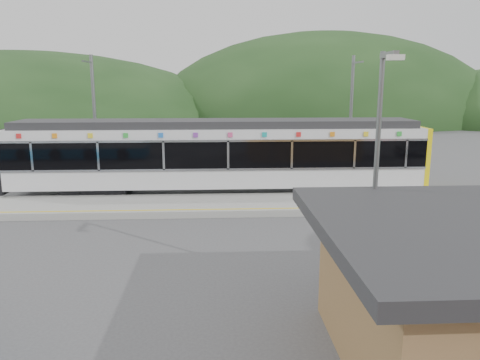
{
  "coord_description": "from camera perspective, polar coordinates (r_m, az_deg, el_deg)",
  "views": [
    {
      "loc": [
        -0.5,
        -17.12,
        5.54
      ],
      "look_at": [
        0.45,
        1.0,
        1.76
      ],
      "focal_mm": 35.0,
      "sensor_mm": 36.0,
      "label": 1
    }
  ],
  "objects": [
    {
      "name": "ground",
      "position": [
        18.0,
        -1.26,
        -6.18
      ],
      "size": [
        120.0,
        120.0,
        0.0
      ],
      "primitive_type": "plane",
      "color": "#4C4C4F",
      "rests_on": "ground"
    },
    {
      "name": "hills",
      "position": [
        24.03,
        13.27,
        -1.9
      ],
      "size": [
        146.0,
        149.0,
        26.0
      ],
      "color": "#1E3D19",
      "rests_on": "ground"
    },
    {
      "name": "lamp_post",
      "position": [
        11.71,
        16.53,
        2.38
      ],
      "size": [
        0.36,
        1.1,
        6.26
      ],
      "rotation": [
        0.0,
        0.0,
        -0.06
      ],
      "color": "slate",
      "rests_on": "ground"
    },
    {
      "name": "platform",
      "position": [
        21.12,
        -1.54,
        -3.03
      ],
      "size": [
        26.0,
        3.2,
        0.3
      ],
      "primitive_type": "cube",
      "color": "#9E9E99",
      "rests_on": "ground"
    },
    {
      "name": "catenary_mast_west",
      "position": [
        26.55,
        -17.29,
        7.15
      ],
      "size": [
        0.18,
        1.8,
        7.0
      ],
      "color": "slate",
      "rests_on": "ground"
    },
    {
      "name": "catenary_mast_east",
      "position": [
        26.82,
        13.37,
        7.4
      ],
      "size": [
        0.18,
        1.8,
        7.0
      ],
      "color": "slate",
      "rests_on": "ground"
    },
    {
      "name": "train",
      "position": [
        23.37,
        -2.74,
        3.19
      ],
      "size": [
        20.44,
        3.01,
        3.74
      ],
      "color": "black",
      "rests_on": "ground"
    },
    {
      "name": "yellow_line",
      "position": [
        19.82,
        -1.44,
        -3.56
      ],
      "size": [
        26.0,
        0.1,
        0.01
      ],
      "primitive_type": "cube",
      "color": "yellow",
      "rests_on": "platform"
    }
  ]
}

